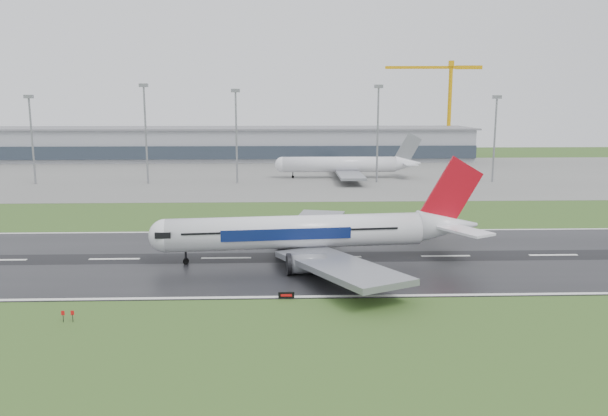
{
  "coord_description": "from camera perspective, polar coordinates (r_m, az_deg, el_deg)",
  "views": [
    {
      "loc": [
        30.53,
        -102.4,
        27.75
      ],
      "look_at": [
        34.47,
        12.0,
        7.0
      ],
      "focal_mm": 34.5,
      "sensor_mm": 36.0,
      "label": 1
    }
  ],
  "objects": [
    {
      "name": "parked_airliner",
      "position": [
        217.12,
        4.06,
        5.07
      ],
      "size": [
        55.53,
        51.76,
        16.16
      ],
      "primitive_type": null,
      "rotation": [
        0.0,
        0.0,
        -0.01
      ],
      "color": "silver",
      "rests_on": "apron"
    },
    {
      "name": "runway_sign",
      "position": [
        84.45,
        -1.74,
        -8.54
      ],
      "size": [
        2.26,
        1.01,
        1.04
      ],
      "primitive_type": null,
      "rotation": [
        0.0,
        0.0,
        0.34
      ],
      "color": "black",
      "rests_on": "ground"
    },
    {
      "name": "floodmast_3",
      "position": [
        203.42,
        -6.62,
        6.77
      ],
      "size": [
        0.64,
        0.64,
        31.1
      ],
      "primitive_type": "cylinder",
      "color": "gray",
      "rests_on": "ground"
    },
    {
      "name": "runway",
      "position": [
        110.38,
        -18.02,
        -4.78
      ],
      "size": [
        400.0,
        45.0,
        0.1
      ],
      "primitive_type": "cube",
      "color": "black",
      "rests_on": "ground"
    },
    {
      "name": "ground",
      "position": [
        110.39,
        -18.02,
        -4.8
      ],
      "size": [
        520.0,
        520.0,
        0.0
      ],
      "primitive_type": "plane",
      "color": "#2F4F1D",
      "rests_on": "ground"
    },
    {
      "name": "apron",
      "position": [
        231.1,
        -9.56,
        3.25
      ],
      "size": [
        400.0,
        130.0,
        0.08
      ],
      "primitive_type": "cube",
      "color": "slate",
      "rests_on": "ground"
    },
    {
      "name": "floodmast_4",
      "position": [
        205.31,
        7.2,
        6.99
      ],
      "size": [
        0.64,
        0.64,
        32.54
      ],
      "primitive_type": "cylinder",
      "color": "gray",
      "rests_on": "ground"
    },
    {
      "name": "floodmast_1",
      "position": [
        220.18,
        -25.0,
        5.88
      ],
      "size": [
        0.64,
        0.64,
        29.07
      ],
      "primitive_type": "cylinder",
      "color": "gray",
      "rests_on": "ground"
    },
    {
      "name": "floodmast_5",
      "position": [
        215.79,
        18.11,
        6.25
      ],
      "size": [
        0.64,
        0.64,
        28.98
      ],
      "primitive_type": "cylinder",
      "color": "gray",
      "rests_on": "ground"
    },
    {
      "name": "terminal",
      "position": [
        289.72,
        -8.06,
        6.17
      ],
      "size": [
        240.0,
        36.0,
        15.0
      ],
      "primitive_type": "cube",
      "color": "gray",
      "rests_on": "ground"
    },
    {
      "name": "tower_crane",
      "position": [
        314.28,
        14.01,
        9.31
      ],
      "size": [
        49.3,
        5.85,
        48.25
      ],
      "primitive_type": null,
      "rotation": [
        0.0,
        0.0,
        -0.06
      ],
      "color": "#DA9807",
      "rests_on": "ground"
    },
    {
      "name": "floodmast_2",
      "position": [
        208.13,
        -15.18,
        6.8
      ],
      "size": [
        0.64,
        0.64,
        32.84
      ],
      "primitive_type": "cylinder",
      "color": "gray",
      "rests_on": "ground"
    },
    {
      "name": "main_airliner",
      "position": [
        102.88,
        1.47,
        -0.35
      ],
      "size": [
        64.15,
        61.64,
        17.38
      ],
      "primitive_type": null,
      "rotation": [
        0.0,
        0.0,
        0.1
      ],
      "color": "white",
      "rests_on": "runway"
    }
  ]
}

